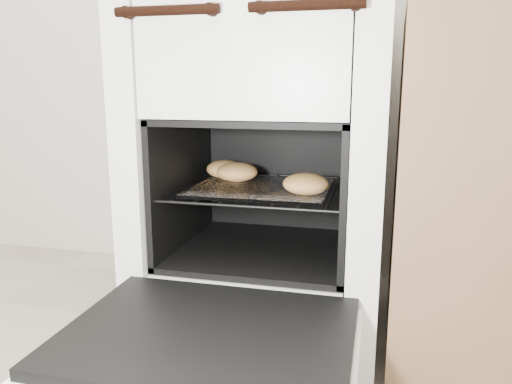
# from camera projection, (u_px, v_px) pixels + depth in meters

# --- Properties ---
(stove) EXTENTS (0.63, 0.71, 0.97)m
(stove) POSITION_uv_depth(u_px,v_px,m) (269.00, 163.00, 1.41)
(stove) COLOR silver
(stove) RESTS_ON ground
(oven_door) EXTENTS (0.57, 0.44, 0.04)m
(oven_door) POSITION_uv_depth(u_px,v_px,m) (209.00, 339.00, 0.96)
(oven_door) COLOR black
(oven_door) RESTS_ON stove
(oven_rack) EXTENTS (0.46, 0.44, 0.01)m
(oven_rack) POSITION_uv_depth(u_px,v_px,m) (263.00, 189.00, 1.36)
(oven_rack) COLOR black
(oven_rack) RESTS_ON stove
(foil_sheet) EXTENTS (0.36, 0.32, 0.01)m
(foil_sheet) POSITION_uv_depth(u_px,v_px,m) (262.00, 188.00, 1.34)
(foil_sheet) COLOR silver
(foil_sheet) RESTS_ON oven_rack
(baked_rolls) EXTENTS (0.39, 0.30, 0.05)m
(baked_rolls) POSITION_uv_depth(u_px,v_px,m) (255.00, 175.00, 1.36)
(baked_rolls) COLOR tan
(baked_rolls) RESTS_ON foil_sheet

